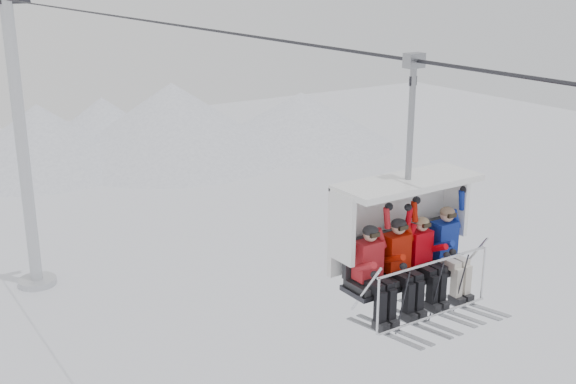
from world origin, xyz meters
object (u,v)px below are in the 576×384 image
chairlift_carrier (400,225)px  skier_far_right (448,248)px  skier_center_right (424,257)px  skier_far_left (373,270)px  lift_tower_right (25,169)px  skier_center_left (400,262)px

chairlift_carrier → skier_far_right: 0.98m
chairlift_carrier → skier_center_right: bearing=-50.5°
chairlift_carrier → skier_far_left: 0.98m
lift_tower_right → chairlift_carrier: lift_tower_right is taller
lift_tower_right → skier_far_right: size_ratio=7.99×
skier_center_left → skier_center_right: 0.50m
skier_center_right → skier_far_right: 0.55m
lift_tower_right → skier_far_right: (0.81, -25.55, 4.44)m
lift_tower_right → skier_far_left: size_ratio=7.99×
skier_far_right → skier_far_left: bearing=180.0°
chairlift_carrier → skier_far_right: (0.81, -0.30, -0.47)m
lift_tower_right → skier_far_right: bearing=-88.2°
chairlift_carrier → lift_tower_right: bearing=90.0°
chairlift_carrier → skier_center_right: chairlift_carrier is taller
chairlift_carrier → skier_far_left: size_ratio=2.36×
skier_center_left → skier_far_right: bearing=0.0°
chairlift_carrier → skier_center_right: size_ratio=2.36×
lift_tower_right → skier_center_right: lift_tower_right is taller
lift_tower_right → skier_far_left: (-0.80, -25.55, 4.44)m
lift_tower_right → skier_center_left: (-0.24, -25.55, 4.44)m
lift_tower_right → skier_far_left: 25.95m
lift_tower_right → chairlift_carrier: 25.72m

